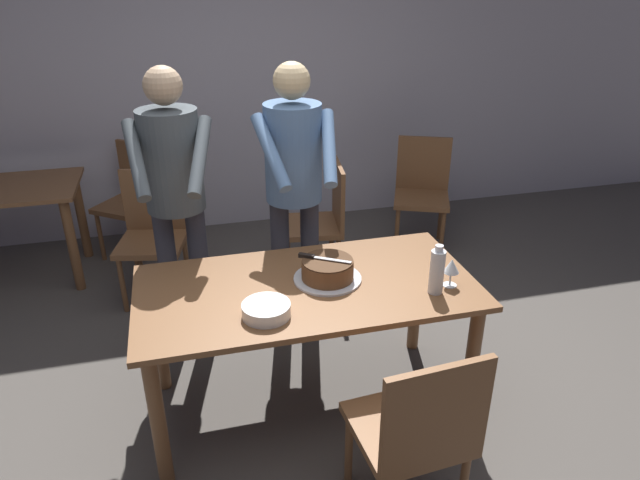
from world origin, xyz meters
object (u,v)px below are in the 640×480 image
(background_table, at_px, (9,208))
(background_chair_1, at_px, (153,231))
(person_standing_beside, at_px, (175,187))
(person_cutting_cake, at_px, (294,179))
(main_dining_table, at_px, (307,304))
(water_bottle, at_px, (437,271))
(cake_on_platter, at_px, (328,271))
(plate_stack, at_px, (266,310))
(background_chair_3, at_px, (135,196))
(cake_knife, at_px, (314,257))
(background_chair_0, at_px, (422,189))
(chair_near_side, at_px, (417,430))
(wine_glass_near, at_px, (452,267))
(background_chair_2, at_px, (321,218))

(background_table, distance_m, background_chair_1, 1.11)
(person_standing_beside, bearing_deg, background_table, 133.84)
(person_cutting_cake, bearing_deg, main_dining_table, -97.00)
(background_table, bearing_deg, water_bottle, -42.01)
(cake_on_platter, height_order, plate_stack, cake_on_platter)
(main_dining_table, distance_m, background_chair_3, 2.36)
(cake_knife, height_order, plate_stack, cake_knife)
(main_dining_table, bearing_deg, background_table, 133.00)
(cake_on_platter, bearing_deg, cake_knife, 147.73)
(person_cutting_cake, bearing_deg, cake_knife, -92.62)
(water_bottle, relative_size, background_chair_0, 0.28)
(person_cutting_cake, relative_size, background_chair_3, 1.91)
(person_cutting_cake, bearing_deg, water_bottle, -59.34)
(background_chair_1, bearing_deg, background_table, 154.92)
(person_cutting_cake, xyz_separation_m, chair_near_side, (0.18, -1.43, -0.58))
(chair_near_side, bearing_deg, main_dining_table, 108.07)
(water_bottle, xyz_separation_m, person_standing_beside, (-1.16, 0.88, 0.21))
(person_cutting_cake, distance_m, background_chair_0, 1.81)
(wine_glass_near, relative_size, background_chair_2, 0.16)
(background_chair_3, bearing_deg, plate_stack, -74.13)
(main_dining_table, relative_size, background_chair_0, 1.85)
(background_chair_0, distance_m, background_chair_2, 1.04)
(main_dining_table, height_order, background_table, main_dining_table)
(chair_near_side, bearing_deg, background_chair_3, 111.65)
(wine_glass_near, relative_size, water_bottle, 0.58)
(background_chair_3, bearing_deg, background_chair_0, -10.77)
(chair_near_side, bearing_deg, person_standing_beside, 120.01)
(cake_knife, relative_size, background_chair_2, 0.27)
(wine_glass_near, distance_m, water_bottle, 0.11)
(person_cutting_cake, bearing_deg, background_table, 145.52)
(plate_stack, xyz_separation_m, background_chair_1, (-0.53, 1.65, -0.29))
(person_cutting_cake, bearing_deg, person_standing_beside, 177.39)
(plate_stack, height_order, person_cutting_cake, person_cutting_cake)
(water_bottle, relative_size, background_chair_2, 0.28)
(person_cutting_cake, distance_m, background_table, 2.30)
(background_chair_1, xyz_separation_m, background_chair_2, (1.19, -0.08, 0.00))
(main_dining_table, xyz_separation_m, background_table, (-1.78, 1.90, -0.06))
(chair_near_side, relative_size, background_chair_1, 1.00)
(person_standing_beside, bearing_deg, wine_glass_near, -33.69)
(background_table, height_order, background_chair_3, background_chair_3)
(wine_glass_near, height_order, background_chair_1, background_chair_1)
(main_dining_table, distance_m, cake_on_platter, 0.20)
(main_dining_table, bearing_deg, person_cutting_cake, 83.00)
(plate_stack, xyz_separation_m, person_standing_beside, (-0.34, 0.88, 0.30))
(background_table, bearing_deg, cake_on_platter, -44.85)
(cake_on_platter, relative_size, background_chair_1, 0.38)
(chair_near_side, relative_size, background_table, 0.90)
(cake_on_platter, distance_m, background_chair_3, 2.40)
(main_dining_table, relative_size, plate_stack, 7.56)
(plate_stack, height_order, wine_glass_near, wine_glass_near)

